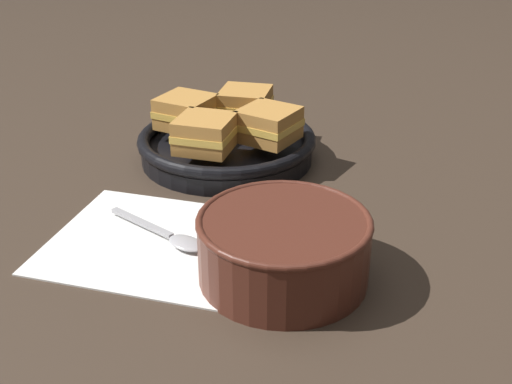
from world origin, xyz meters
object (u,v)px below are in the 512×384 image
(soup_bowl, at_px, (284,244))
(skillet, at_px, (227,146))
(spoon, at_px, (173,237))
(sandwich_far_left, at_px, (245,104))
(sandwich_far_right, at_px, (186,112))
(sandwich_near_left, at_px, (205,133))
(sandwich_near_right, at_px, (269,124))

(soup_bowl, relative_size, skillet, 0.69)
(spoon, xyz_separation_m, sandwich_far_left, (0.01, 0.31, 0.06))
(skillet, bearing_deg, soup_bowl, -65.08)
(sandwich_far_left, bearing_deg, spoon, -92.75)
(skillet, relative_size, sandwich_far_right, 2.82)
(sandwich_near_left, bearing_deg, sandwich_far_right, 123.45)
(spoon, relative_size, sandwich_near_left, 1.76)
(spoon, bearing_deg, sandwich_far_left, 114.51)
(soup_bowl, relative_size, sandwich_near_left, 2.24)
(spoon, height_order, sandwich_near_left, sandwich_near_left)
(skillet, bearing_deg, sandwich_far_left, 78.45)
(soup_bowl, relative_size, spoon, 1.28)
(sandwich_near_left, xyz_separation_m, sandwich_far_left, (0.03, 0.13, 0.00))
(sandwich_near_left, bearing_deg, sandwich_far_left, 78.45)
(sandwich_far_left, distance_m, sandwich_far_right, 0.09)
(sandwich_far_left, xyz_separation_m, sandwich_far_right, (-0.08, -0.05, 0.00))
(soup_bowl, xyz_separation_m, sandwich_near_left, (-0.15, 0.22, 0.02))
(sandwich_near_left, bearing_deg, soup_bowl, -56.63)
(sandwich_far_left, bearing_deg, sandwich_near_left, -101.55)
(sandwich_near_right, bearing_deg, skillet, 168.45)
(sandwich_near_left, distance_m, sandwich_far_right, 0.09)
(sandwich_near_left, relative_size, sandwich_far_right, 0.87)
(soup_bowl, relative_size, sandwich_far_left, 2.39)
(spoon, xyz_separation_m, sandwich_far_right, (-0.06, 0.26, 0.06))
(soup_bowl, distance_m, skillet, 0.32)
(spoon, bearing_deg, soup_bowl, 9.78)
(spoon, height_order, sandwich_far_right, sandwich_far_right)
(soup_bowl, relative_size, sandwich_far_right, 1.95)
(sandwich_near_right, height_order, sandwich_far_left, same)
(soup_bowl, distance_m, spoon, 0.15)
(soup_bowl, distance_m, sandwich_near_right, 0.28)
(spoon, distance_m, skillet, 0.25)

